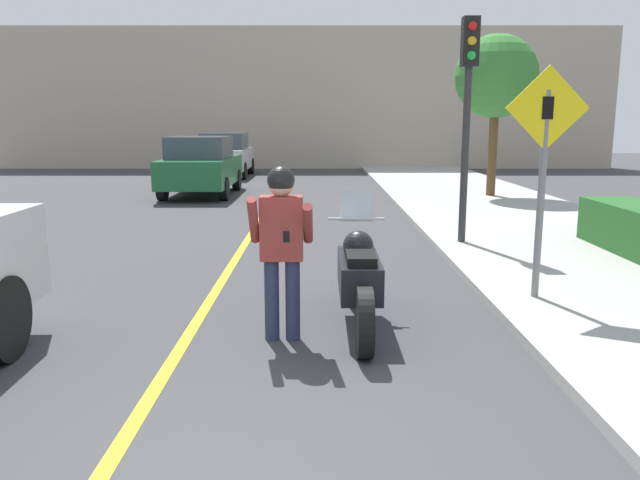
% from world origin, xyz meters
% --- Properties ---
extents(road_center_line, '(0.12, 36.00, 0.01)m').
position_xyz_m(road_center_line, '(-0.60, 6.00, 0.00)').
color(road_center_line, yellow).
rests_on(road_center_line, ground).
extents(building_backdrop, '(28.00, 1.20, 6.26)m').
position_xyz_m(building_backdrop, '(0.00, 26.00, 3.13)').
color(building_backdrop, '#B2A38E').
rests_on(building_backdrop, ground).
extents(motorcycle, '(0.62, 2.34, 1.31)m').
position_xyz_m(motorcycle, '(1.09, 2.98, 0.51)').
color(motorcycle, black).
rests_on(motorcycle, ground).
extents(person_biker, '(0.59, 0.46, 1.67)m').
position_xyz_m(person_biker, '(0.34, 2.57, 1.01)').
color(person_biker, '#282D4C').
rests_on(person_biker, ground).
extents(crossing_sign, '(0.91, 0.08, 2.56)m').
position_xyz_m(crossing_sign, '(3.15, 3.71, 1.65)').
color(crossing_sign, slate).
rests_on(crossing_sign, sidewalk_curb).
extents(traffic_light, '(0.26, 0.30, 3.59)m').
position_xyz_m(traffic_light, '(3.07, 7.05, 2.61)').
color(traffic_light, '#2D2D30').
rests_on(traffic_light, sidewalk_curb).
extents(street_tree, '(2.19, 2.19, 4.27)m').
position_xyz_m(street_tree, '(5.38, 13.87, 3.25)').
color(street_tree, brown).
rests_on(street_tree, sidewalk_curb).
extents(parked_car_green, '(1.88, 4.20, 1.68)m').
position_xyz_m(parked_car_green, '(-2.71, 14.78, 0.86)').
color(parked_car_green, black).
rests_on(parked_car_green, ground).
extents(parked_car_silver, '(1.88, 4.20, 1.68)m').
position_xyz_m(parked_car_silver, '(-2.96, 21.13, 0.86)').
color(parked_car_silver, black).
rests_on(parked_car_silver, ground).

